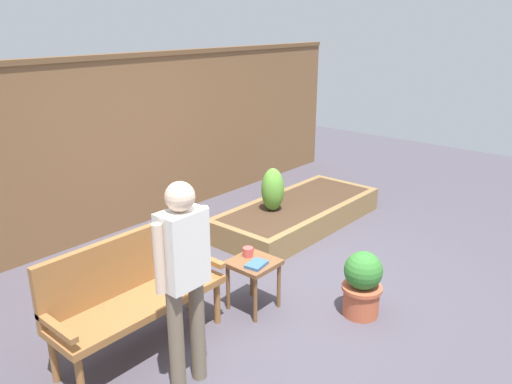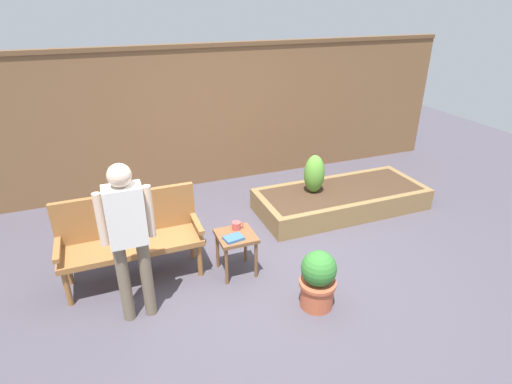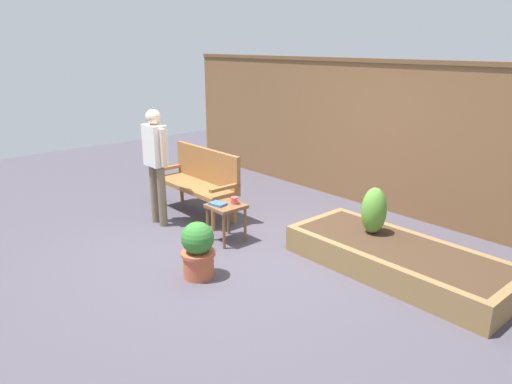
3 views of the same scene
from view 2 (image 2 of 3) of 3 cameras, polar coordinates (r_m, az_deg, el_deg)
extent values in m
plane|color=#47424C|center=(4.68, 1.93, -10.64)|extent=(14.00, 14.00, 0.00)
cube|color=brown|center=(6.47, -7.14, 10.06)|extent=(8.40, 0.10, 2.10)
cube|color=brown|center=(6.27, -7.70, 19.60)|extent=(8.40, 0.14, 0.06)
cylinder|color=#936033|center=(4.80, -8.90, -7.00)|extent=(0.06, 0.06, 0.40)
cylinder|color=#936033|center=(4.51, -7.83, -9.32)|extent=(0.06, 0.06, 0.40)
cylinder|color=#936033|center=(4.77, -24.69, -9.57)|extent=(0.06, 0.06, 0.40)
cylinder|color=#936033|center=(4.48, -24.79, -12.10)|extent=(0.06, 0.06, 0.40)
cube|color=#936033|center=(4.47, -16.87, -7.13)|extent=(1.44, 0.48, 0.06)
cube|color=#936033|center=(4.52, -17.58, -2.87)|extent=(1.44, 0.06, 0.48)
cube|color=#936033|center=(4.44, -25.97, -7.07)|extent=(0.06, 0.48, 0.04)
cube|color=#936033|center=(4.47, -8.30, -4.22)|extent=(0.06, 0.48, 0.04)
cylinder|color=brown|center=(4.69, -1.48, -7.26)|extent=(0.04, 0.04, 0.44)
cylinder|color=brown|center=(4.43, 0.00, -9.42)|extent=(0.04, 0.04, 0.44)
cylinder|color=brown|center=(4.61, -5.38, -8.05)|extent=(0.04, 0.04, 0.44)
cylinder|color=brown|center=(4.35, -4.12, -10.31)|extent=(0.04, 0.04, 0.44)
cube|color=brown|center=(4.38, -2.81, -6.14)|extent=(0.40, 0.40, 0.04)
cylinder|color=#CC4C47|center=(4.45, -2.76, -4.71)|extent=(0.10, 0.10, 0.08)
torus|color=#CC4C47|center=(4.46, -2.12, -4.58)|extent=(0.06, 0.01, 0.06)
cube|color=#38609E|center=(4.29, -3.14, -6.42)|extent=(0.22, 0.17, 0.03)
cylinder|color=#B75638|center=(4.17, 8.46, -13.96)|extent=(0.32, 0.32, 0.25)
cylinder|color=#B75638|center=(4.08, 8.59, -12.41)|extent=(0.36, 0.36, 0.04)
sphere|color=#33752D|center=(3.98, 8.75, -10.46)|extent=(0.34, 0.34, 0.34)
cube|color=olive|center=(5.63, 14.20, -2.90)|extent=(2.40, 0.09, 0.30)
cube|color=olive|center=(6.31, 9.58, 0.74)|extent=(2.40, 0.09, 0.30)
cube|color=olive|center=(5.46, 1.46, -2.97)|extent=(0.09, 0.82, 0.30)
cube|color=olive|center=(6.62, 20.23, 0.69)|extent=(0.09, 0.82, 0.30)
cube|color=#422D1E|center=(5.96, 11.76, -0.98)|extent=(2.22, 0.82, 0.30)
cylinder|color=brown|center=(5.76, 7.98, 0.34)|extent=(0.04, 0.04, 0.06)
ellipsoid|color=#569333|center=(5.66, 8.12, 2.52)|extent=(0.28, 0.28, 0.54)
cylinder|color=#70604C|center=(4.00, -14.97, -11.49)|extent=(0.11, 0.11, 0.82)
cylinder|color=#70604C|center=(4.00, -17.85, -11.96)|extent=(0.11, 0.11, 0.82)
cube|color=silver|center=(3.64, -17.72, -3.14)|extent=(0.32, 0.20, 0.54)
cylinder|color=beige|center=(3.65, -14.61, -2.63)|extent=(0.07, 0.07, 0.49)
cylinder|color=beige|center=(3.64, -20.84, -3.63)|extent=(0.07, 0.07, 0.49)
sphere|color=beige|center=(3.48, -18.52, 2.22)|extent=(0.20, 0.20, 0.20)
camera|label=1|loc=(2.11, -84.62, -4.18)|focal=35.31mm
camera|label=3|loc=(5.52, 66.85, 6.12)|focal=33.23mm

